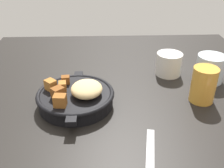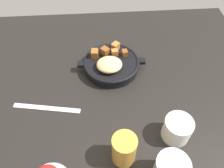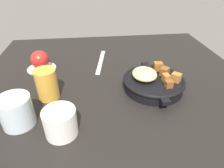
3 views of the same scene
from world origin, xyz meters
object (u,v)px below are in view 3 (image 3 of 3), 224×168
object	(u,v)px
red_apple	(40,59)
juice_glass_amber	(47,84)
cast_iron_skillet	(153,82)
water_glass_short	(16,111)
ceramic_mug_white	(60,122)
butter_knife	(101,61)

from	to	relation	value
red_apple	juice_glass_amber	world-z (taller)	juice_glass_amber
cast_iron_skillet	red_apple	size ratio (longest dim) A/B	3.55
water_glass_short	ceramic_mug_white	xyz separation A→B (cm)	(-4.67, -11.31, -0.55)
red_apple	water_glass_short	distance (cm)	30.03
red_apple	juice_glass_amber	distance (cm)	20.13
cast_iron_skillet	water_glass_short	bearing A→B (deg)	106.89
cast_iron_skillet	butter_knife	size ratio (longest dim) A/B	1.12
butter_knife	water_glass_short	bearing A→B (deg)	155.29
juice_glass_amber	water_glass_short	size ratio (longest dim) A/B	1.15
ceramic_mug_white	red_apple	bearing A→B (deg)	17.93
ceramic_mug_white	water_glass_short	bearing A→B (deg)	67.58
butter_knife	ceramic_mug_white	distance (cm)	40.04
cast_iron_skillet	red_apple	bearing A→B (deg)	64.97
butter_knife	ceramic_mug_white	size ratio (longest dim) A/B	2.72
juice_glass_amber	butter_knife	bearing A→B (deg)	-37.68
cast_iron_skillet	butter_knife	bearing A→B (deg)	36.00
butter_knife	juice_glass_amber	distance (cm)	28.91
red_apple	juice_glass_amber	xyz separation A→B (cm)	(-19.25, -5.85, 0.76)
red_apple	butter_knife	bearing A→B (deg)	-81.84
butter_knife	water_glass_short	world-z (taller)	water_glass_short
water_glass_short	ceramic_mug_white	size ratio (longest dim) A/B	1.05
butter_knife	juice_glass_amber	world-z (taller)	juice_glass_amber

